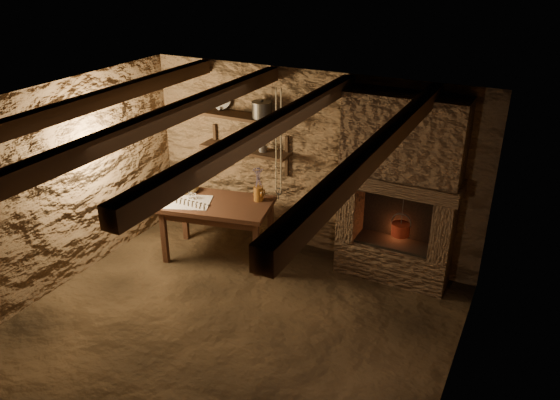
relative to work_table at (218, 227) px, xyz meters
The scene contains 25 objects.
floor 1.58m from the work_table, 53.02° to the right, with size 4.50×4.50×0.00m, color black.
back_wall 1.44m from the work_table, 40.58° to the left, with size 4.50×0.04×2.40m, color brown.
front_wall 3.43m from the work_table, 74.11° to the right, with size 4.50×0.04×2.40m, color brown.
left_wall 1.97m from the work_table, 137.66° to the right, with size 0.04×4.00×2.40m, color brown.
right_wall 3.48m from the work_table, 21.01° to the right, with size 0.04×4.00×2.40m, color brown.
ceiling 2.50m from the work_table, 53.02° to the right, with size 4.50×4.00×0.04m, color black.
beam_far_left 2.32m from the work_table, 115.67° to the right, with size 0.14×3.95×0.16m, color black.
beam_mid_left 2.28m from the work_table, 71.13° to the right, with size 0.14×3.95×0.16m, color black.
beam_mid_right 2.66m from the work_table, 40.66° to the right, with size 0.14×3.95×0.16m, color black.
beam_far_right 3.30m from the work_table, 26.72° to the right, with size 0.14×3.95×0.16m, color black.
shelf_lower 1.08m from the work_table, 84.00° to the left, with size 1.25×0.30×0.04m, color black.
shelf_upper 1.47m from the work_table, 84.00° to the left, with size 1.25×0.30×0.04m, color black.
hearth 2.38m from the work_table, 14.32° to the left, with size 1.43×0.51×2.30m.
work_table is the anchor object (origin of this frame).
linen_cloth 0.51m from the work_table, 152.50° to the right, with size 0.55×0.44×0.01m, color silver.
pewter_cutlery_row 0.53m from the work_table, 150.06° to the right, with size 0.46×0.18×0.01m, color gray, non-canonical shape.
drinking_glasses 0.51m from the work_table, 168.71° to the right, with size 0.18×0.05×0.07m, color white, non-canonical shape.
stoneware_jug 0.76m from the work_table, 33.20° to the left, with size 0.14×0.13×0.44m.
wooden_bowl 0.70m from the work_table, 168.22° to the left, with size 0.34×0.34×0.12m, color olive.
iron_stockpot 1.61m from the work_table, 62.23° to the left, with size 0.25×0.25×0.19m, color #2C2A27.
tin_pan 1.69m from the work_table, 114.87° to the left, with size 0.28×0.28×0.04m, color gray.
small_kettle 1.18m from the work_table, 62.05° to the left, with size 0.14×0.11×0.15m, color gray, non-canonical shape.
rusty_tin 1.14m from the work_table, 96.35° to the left, with size 0.09×0.09×0.09m, color #551D11.
red_pot 2.32m from the work_table, 12.66° to the left, with size 0.24×0.22×0.54m.
hanging_ropes 1.69m from the work_table, ahead, with size 0.08×0.08×1.20m, color beige, non-canonical shape.
Camera 1 is at (2.64, -4.00, 3.74)m, focal length 35.00 mm.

